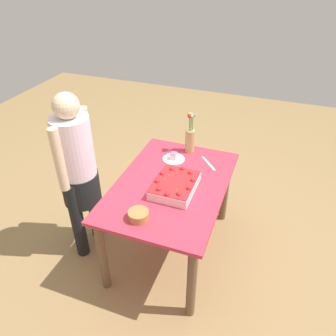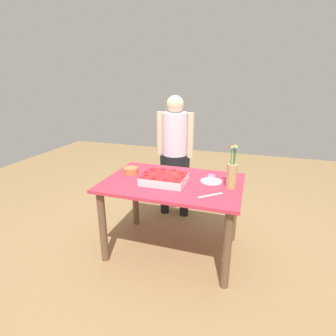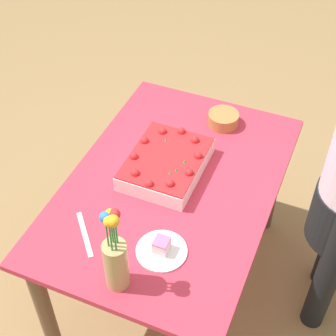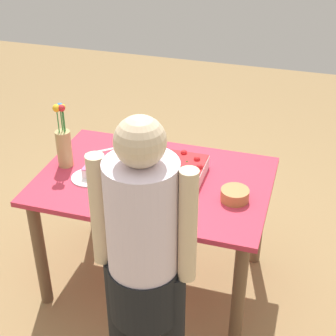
# 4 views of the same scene
# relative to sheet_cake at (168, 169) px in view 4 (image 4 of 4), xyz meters

# --- Properties ---
(ground_plane) EXTENTS (8.00, 8.00, 0.00)m
(ground_plane) POSITION_rel_sheet_cake_xyz_m (0.07, 0.05, -0.79)
(ground_plane) COLOR #96764A
(dining_table) EXTENTS (1.28, 0.87, 0.75)m
(dining_table) POSITION_rel_sheet_cake_xyz_m (0.07, 0.05, -0.17)
(dining_table) COLOR #C33046
(dining_table) RESTS_ON ground_plane
(sheet_cake) EXTENTS (0.40, 0.31, 0.10)m
(sheet_cake) POSITION_rel_sheet_cake_xyz_m (0.00, 0.00, 0.00)
(sheet_cake) COLOR #F9D8D7
(sheet_cake) RESTS_ON dining_table
(serving_plate_with_slice) EXTENTS (0.20, 0.20, 0.07)m
(serving_plate_with_slice) POSITION_rel_sheet_cake_xyz_m (0.41, 0.16, -0.03)
(serving_plate_with_slice) COLOR white
(serving_plate_with_slice) RESTS_ON dining_table
(cake_knife) EXTENTS (0.19, 0.17, 0.00)m
(cake_knife) POSITION_rel_sheet_cake_xyz_m (0.45, -0.16, -0.04)
(cake_knife) COLOR silver
(cake_knife) RESTS_ON dining_table
(flower_vase) EXTENTS (0.09, 0.09, 0.39)m
(flower_vase) POSITION_rel_sheet_cake_xyz_m (0.60, 0.06, 0.10)
(flower_vase) COLOR tan
(flower_vase) RESTS_ON dining_table
(fruit_bowl) EXTENTS (0.15, 0.15, 0.06)m
(fruit_bowl) POSITION_rel_sheet_cake_xyz_m (-0.40, 0.13, -0.01)
(fruit_bowl) COLOR #B0743E
(fruit_bowl) RESTS_ON dining_table
(person_standing) EXTENTS (0.45, 0.31, 1.49)m
(person_standing) POSITION_rel_sheet_cake_xyz_m (-0.13, 0.79, 0.06)
(person_standing) COLOR black
(person_standing) RESTS_ON ground_plane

